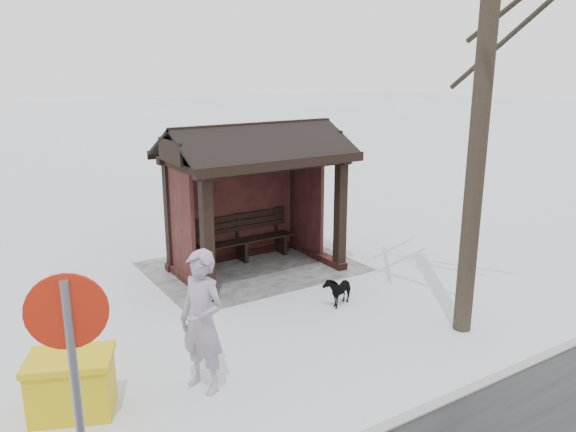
{
  "coord_description": "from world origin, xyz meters",
  "views": [
    {
      "loc": [
        5.42,
        9.76,
        4.2
      ],
      "look_at": [
        -0.28,
        0.8,
        1.32
      ],
      "focal_mm": 35.0,
      "sensor_mm": 36.0,
      "label": 1
    }
  ],
  "objects_px": {
    "pedestrian": "(202,322)",
    "dog": "(338,290)",
    "bus_shelter": "(251,168)",
    "road_sign": "(72,358)",
    "grit_bin": "(72,384)"
  },
  "relations": [
    {
      "from": "pedestrian",
      "to": "dog",
      "type": "xyz_separation_m",
      "value": [
        -3.17,
        -1.22,
        -0.69
      ]
    },
    {
      "from": "dog",
      "to": "road_sign",
      "type": "bearing_deg",
      "value": -83.34
    },
    {
      "from": "pedestrian",
      "to": "grit_bin",
      "type": "height_order",
      "value": "pedestrian"
    },
    {
      "from": "pedestrian",
      "to": "grit_bin",
      "type": "bearing_deg",
      "value": -125.14
    },
    {
      "from": "pedestrian",
      "to": "road_sign",
      "type": "xyz_separation_m",
      "value": [
        1.91,
        1.75,
        0.88
      ]
    },
    {
      "from": "pedestrian",
      "to": "dog",
      "type": "bearing_deg",
      "value": 88.54
    },
    {
      "from": "dog",
      "to": "road_sign",
      "type": "relative_size",
      "value": 0.25
    },
    {
      "from": "dog",
      "to": "grit_bin",
      "type": "distance_m",
      "value": 4.85
    },
    {
      "from": "grit_bin",
      "to": "road_sign",
      "type": "height_order",
      "value": "road_sign"
    },
    {
      "from": "dog",
      "to": "grit_bin",
      "type": "bearing_deg",
      "value": -103.42
    },
    {
      "from": "bus_shelter",
      "to": "pedestrian",
      "type": "xyz_separation_m",
      "value": [
        2.78,
        3.69,
        -1.2
      ]
    },
    {
      "from": "bus_shelter",
      "to": "dog",
      "type": "bearing_deg",
      "value": 98.94
    },
    {
      "from": "bus_shelter",
      "to": "pedestrian",
      "type": "bearing_deg",
      "value": 53.0
    },
    {
      "from": "bus_shelter",
      "to": "road_sign",
      "type": "height_order",
      "value": "bus_shelter"
    },
    {
      "from": "bus_shelter",
      "to": "road_sign",
      "type": "distance_m",
      "value": 7.19
    }
  ]
}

